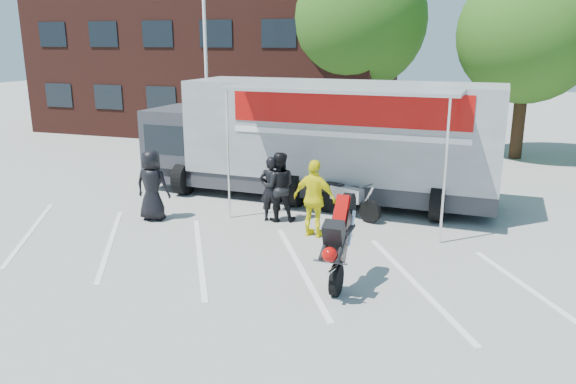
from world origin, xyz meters
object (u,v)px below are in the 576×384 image
Objects in this scene: tree_mid at (528,34)px; spectator_leather_a at (152,185)px; transporter_truck at (323,198)px; tree_left at (358,20)px; spectator_leather_c at (279,187)px; stunt_bike_rider at (344,281)px; spectator_hivis at (315,199)px; flagpole at (211,31)px; spectator_leather_b at (271,189)px; parked_motorcycle at (348,217)px.

tree_mid reaches higher than spectator_leather_a.
tree_mid is at bearing 57.51° from transporter_truck.
spectator_leather_c is (0.63, -12.05, -4.63)m from tree_left.
stunt_bike_rider is 2.92m from spectator_hivis.
spectator_leather_b is (4.71, -6.15, -4.17)m from flagpole.
flagpole is 0.93× the size of tree_left.
flagpole is 4.20× the size of spectator_leather_a.
stunt_bike_rider is at bearing -104.68° from tree_mid.
spectator_leather_a is 1.08× the size of spectator_leather_b.
tree_mid is at bearing -8.13° from tree_left.
flagpole is at bearing -38.23° from spectator_hivis.
parked_motorcycle is (6.57, -5.18, -5.05)m from flagpole.
stunt_bike_rider is (0.91, -4.17, 0.00)m from parked_motorcycle.
tree_left is 4.91× the size of spectator_leather_b.
tree_mid is at bearing -127.71° from spectator_leather_b.
tree_left is 4.54× the size of spectator_leather_a.
tree_left is 11.13m from transporter_truck.
tree_left is (4.24, 6.00, 0.51)m from flagpole.
stunt_bike_rider is 6.33m from spectator_leather_a.
tree_left is at bearing 102.56° from stunt_bike_rider.
spectator_hivis reaches higher than stunt_bike_rider.
parked_motorcycle is at bearing -114.64° from tree_mid.
tree_left reaches higher than spectator_leather_c.
spectator_leather_b is at bearing -103.37° from transporter_truck.
spectator_leather_a is (1.65, -7.08, -4.10)m from flagpole.
parked_motorcycle is at bearing -38.23° from flagpole.
spectator_leather_c is at bearing 139.18° from parked_motorcycle.
flagpole is 4.29× the size of spectator_leather_c.
parked_motorcycle is (-4.67, -10.18, -4.94)m from tree_mid.
flagpole is at bearing 148.36° from transporter_truck.
tree_left reaches higher than stunt_bike_rider.
tree_left is 12.93m from spectator_leather_c.
spectator_leather_a is (-5.83, 2.27, 0.95)m from stunt_bike_rider.
tree_mid is 13.37m from spectator_leather_c.
spectator_hivis is (-1.35, 2.41, 0.96)m from stunt_bike_rider.
spectator_leather_a is (-2.59, -13.08, -4.61)m from tree_left.
tree_mid is 4.00× the size of spectator_hivis.
parked_motorcycle is 2.28m from spectator_leather_b.
tree_mid is 12.24m from parked_motorcycle.
tree_mid is (7.00, -1.00, -0.62)m from tree_left.
spectator_leather_b is (-2.78, 3.20, 0.88)m from stunt_bike_rider.
stunt_bike_rider is at bearing -78.09° from tree_left.
spectator_hivis is (1.43, -0.79, 0.08)m from spectator_leather_b.
spectator_leather_a is 4.48m from spectator_hivis.
transporter_truck reaches higher than stunt_bike_rider.
spectator_hivis is at bearing 177.81° from spectator_leather_a.
spectator_leather_b reaches higher than parked_motorcycle.
tree_mid is at bearing -138.04° from spectator_leather_c.
stunt_bike_rider is (7.48, -9.35, -5.05)m from flagpole.
spectator_hivis is at bearing 126.53° from spectator_leather_c.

